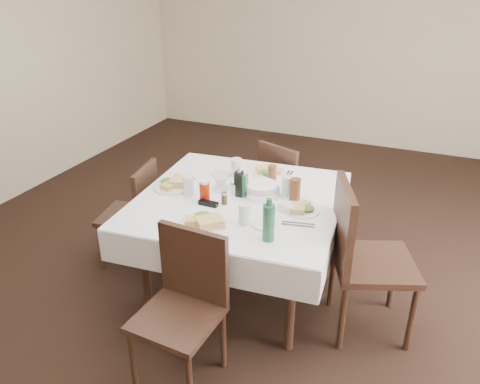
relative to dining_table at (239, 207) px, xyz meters
The scene contains 33 objects.
ground_plane 0.72m from the dining_table, 25.76° to the left, with size 7.00×7.00×0.00m, color black.
room_shell 1.05m from the dining_table, 25.76° to the left, with size 6.04×7.04×2.80m.
dining_table is the anchor object (origin of this frame).
chair_north 0.92m from the dining_table, 87.35° to the left, with size 0.53×0.53×0.87m.
chair_south 0.86m from the dining_table, 88.22° to the right, with size 0.46×0.46×0.91m.
chair_east 0.87m from the dining_table, ahead, with size 0.64×0.64×1.04m.
chair_west 0.91m from the dining_table, behind, with size 0.46×0.46×0.85m.
meal_north 0.47m from the dining_table, 83.37° to the left, with size 0.26×0.26×0.06m.
meal_south 0.46m from the dining_table, 95.76° to the right, with size 0.30×0.30×0.07m.
meal_east 0.47m from the dining_table, ahead, with size 0.23×0.23×0.05m.
meal_west 0.51m from the dining_table, behind, with size 0.29×0.29×0.06m.
side_plate_a 0.42m from the dining_table, 132.62° to the left, with size 0.15×0.15×0.01m.
side_plate_b 0.42m from the dining_table, 44.43° to the right, with size 0.17×0.17×0.01m.
water_n 0.38m from the dining_table, 116.43° to the left, with size 0.08×0.08×0.15m.
water_s 0.39m from the dining_table, 61.94° to the right, with size 0.07×0.07×0.13m.
water_e 0.36m from the dining_table, 29.48° to the left, with size 0.08×0.08×0.14m.
water_w 0.38m from the dining_table, 163.70° to the right, with size 0.07×0.07×0.14m.
iced_tea_a 0.37m from the dining_table, 68.36° to the left, with size 0.07×0.07×0.14m.
iced_tea_b 0.41m from the dining_table, 18.13° to the left, with size 0.07×0.07×0.15m.
bread_basket 0.20m from the dining_table, 38.67° to the left, with size 0.25×0.25×0.08m.
oil_cruet_dark 0.18m from the dining_table, 113.02° to the left, with size 0.06×0.06×0.23m.
oil_cruet_green 0.17m from the dining_table, 61.80° to the left, with size 0.05×0.05×0.20m.
ketchup_bottle 0.28m from the dining_table, 146.00° to the right, with size 0.07×0.07×0.15m.
salt_shaker 0.13m from the dining_table, 166.35° to the left, with size 0.04×0.04×0.09m.
pepper_shaker 0.18m from the dining_table, 112.21° to the right, with size 0.04×0.04×0.09m.
coffee_mug 0.22m from the dining_table, 156.43° to the left, with size 0.14×0.13×0.09m.
sunglasses 0.25m from the dining_table, 127.10° to the right, with size 0.14×0.05×0.03m.
green_bottle 0.61m from the dining_table, 50.05° to the right, with size 0.07×0.07×0.27m.
sugar_caddy 0.38m from the dining_table, 11.10° to the right, with size 0.12×0.09×0.05m.
cutlery_n 0.53m from the dining_table, 67.85° to the left, with size 0.05×0.17×0.01m.
cutlery_s 0.51m from the dining_table, 106.14° to the right, with size 0.07×0.18×0.01m.
cutlery_e 0.54m from the dining_table, 23.89° to the right, with size 0.21×0.09×0.01m.
cutlery_w 0.54m from the dining_table, 163.70° to the left, with size 0.19×0.08×0.01m.
Camera 1 is at (0.92, -2.75, 2.20)m, focal length 35.00 mm.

